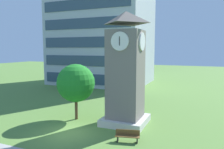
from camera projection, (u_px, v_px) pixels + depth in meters
ground_plane at (68, 133)px, 18.09m from camera, size 160.00×160.00×0.00m
office_building at (102, 19)px, 43.94m from camera, size 18.12×14.39×25.60m
clock_tower at (126, 75)px, 19.88m from camera, size 3.86×3.86×10.15m
park_bench at (127, 136)px, 16.27m from camera, size 1.86×0.90×0.88m
tree_streetside at (76, 83)px, 21.19m from camera, size 3.67×3.67×5.42m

